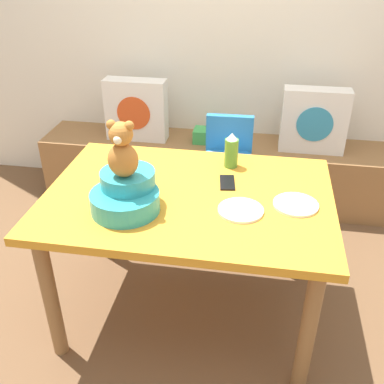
# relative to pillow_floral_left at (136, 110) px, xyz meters

# --- Properties ---
(ground_plane) EXTENTS (8.00, 8.00, 0.00)m
(ground_plane) POSITION_rel_pillow_floral_left_xyz_m (0.59, -1.20, -0.68)
(ground_plane) COLOR brown
(back_wall) EXTENTS (4.40, 0.10, 2.60)m
(back_wall) POSITION_rel_pillow_floral_left_xyz_m (0.59, 0.29, 0.62)
(back_wall) COLOR silver
(back_wall) RESTS_ON ground_plane
(window_bench) EXTENTS (2.60, 0.44, 0.46)m
(window_bench) POSITION_rel_pillow_floral_left_xyz_m (0.59, 0.02, -0.45)
(window_bench) COLOR olive
(window_bench) RESTS_ON ground_plane
(pillow_floral_left) EXTENTS (0.44, 0.15, 0.44)m
(pillow_floral_left) POSITION_rel_pillow_floral_left_xyz_m (0.00, 0.00, 0.00)
(pillow_floral_left) COLOR white
(pillow_floral_left) RESTS_ON window_bench
(pillow_floral_right) EXTENTS (0.44, 0.15, 0.44)m
(pillow_floral_right) POSITION_rel_pillow_floral_left_xyz_m (1.25, 0.00, 0.00)
(pillow_floral_right) COLOR white
(pillow_floral_right) RESTS_ON window_bench
(book_stack) EXTENTS (0.20, 0.14, 0.10)m
(book_stack) POSITION_rel_pillow_floral_left_xyz_m (0.52, 0.02, -0.17)
(book_stack) COLOR green
(book_stack) RESTS_ON window_bench
(dining_table) EXTENTS (1.33, 0.94, 0.74)m
(dining_table) POSITION_rel_pillow_floral_left_xyz_m (0.59, -1.20, -0.04)
(dining_table) COLOR orange
(dining_table) RESTS_ON ground_plane
(highchair) EXTENTS (0.34, 0.45, 0.79)m
(highchair) POSITION_rel_pillow_floral_left_xyz_m (0.71, -0.42, -0.16)
(highchair) COLOR #2672B2
(highchair) RESTS_ON ground_plane
(infant_seat_teal) EXTENTS (0.30, 0.33, 0.16)m
(infant_seat_teal) POSITION_rel_pillow_floral_left_xyz_m (0.35, -1.36, 0.13)
(infant_seat_teal) COLOR teal
(infant_seat_teal) RESTS_ON dining_table
(teddy_bear) EXTENTS (0.13, 0.12, 0.25)m
(teddy_bear) POSITION_rel_pillow_floral_left_xyz_m (0.35, -1.36, 0.34)
(teddy_bear) COLOR #B46F2D
(teddy_bear) RESTS_ON infant_seat_teal
(ketchup_bottle) EXTENTS (0.07, 0.07, 0.18)m
(ketchup_bottle) POSITION_rel_pillow_floral_left_xyz_m (0.76, -0.89, 0.15)
(ketchup_bottle) COLOR #4C8C33
(ketchup_bottle) RESTS_ON dining_table
(coffee_mug) EXTENTS (0.12, 0.08, 0.09)m
(coffee_mug) POSITION_rel_pillow_floral_left_xyz_m (0.21, -1.00, 0.11)
(coffee_mug) COLOR silver
(coffee_mug) RESTS_ON dining_table
(dinner_plate_near) EXTENTS (0.20, 0.20, 0.01)m
(dinner_plate_near) POSITION_rel_pillow_floral_left_xyz_m (1.08, -1.22, 0.07)
(dinner_plate_near) COLOR white
(dinner_plate_near) RESTS_ON dining_table
(dinner_plate_far) EXTENTS (0.20, 0.20, 0.01)m
(dinner_plate_far) POSITION_rel_pillow_floral_left_xyz_m (0.85, -1.31, 0.07)
(dinner_plate_far) COLOR white
(dinner_plate_far) RESTS_ON dining_table
(cell_phone) EXTENTS (0.09, 0.15, 0.01)m
(cell_phone) POSITION_rel_pillow_floral_left_xyz_m (0.76, -1.07, 0.06)
(cell_phone) COLOR black
(cell_phone) RESTS_ON dining_table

